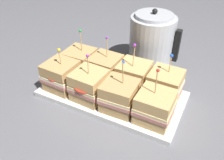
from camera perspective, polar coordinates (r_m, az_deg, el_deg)
The scene contains 11 objects.
ground_plane at distance 0.84m, azimuth 0.00°, elevation -3.89°, with size 6.00×6.00×0.00m, color slate.
serving_platter at distance 0.83m, azimuth 0.00°, elevation -3.41°, with size 0.49×0.25×0.02m.
sandwich_front_far_left at distance 0.84m, azimuth -12.10°, elevation 1.05°, with size 0.11×0.11×0.16m.
sandwich_front_center_left at distance 0.78m, azimuth -5.48°, elevation -1.28°, with size 0.11×0.11×0.17m.
sandwich_front_center_right at distance 0.74m, azimuth 1.87°, elevation -3.79°, with size 0.11×0.11×0.17m.
sandwich_front_far_right at distance 0.71m, azimuth 10.24°, elevation -6.39°, with size 0.11×0.11×0.18m.
sandwich_back_far_left at distance 0.91m, azimuth -7.69°, elevation 4.41°, with size 0.11×0.11×0.18m.
sandwich_back_center_left at distance 0.86m, azimuth -1.60°, elevation 2.78°, with size 0.11×0.11×0.17m.
sandwich_back_center_right at distance 0.82m, azimuth 5.21°, elevation 0.81°, with size 0.11×0.11×0.18m.
sandwich_back_far_right at distance 0.79m, azimuth 12.57°, elevation -1.31°, with size 0.11×0.11×0.16m.
kettle_steel at distance 0.96m, azimuth 9.55°, elevation 9.07°, with size 0.20×0.17×0.24m.
Camera 1 is at (0.29, -0.57, 0.53)m, focal length 38.00 mm.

